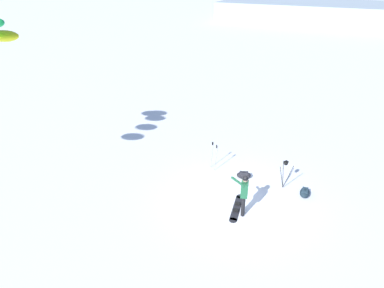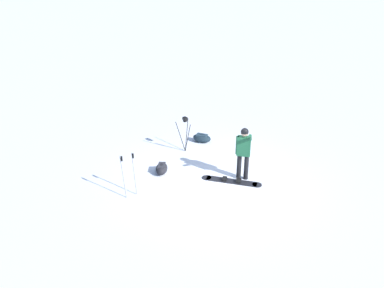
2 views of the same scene
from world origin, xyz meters
name	(u,v)px [view 1 (image 1 of 2)]	position (x,y,z in m)	size (l,w,h in m)	color
ground_plane	(238,200)	(0.00, 0.00, 0.00)	(300.00, 300.00, 0.00)	white
snowboarder	(244,191)	(-0.74, 0.45, 1.04)	(0.51, 0.75, 1.73)	black
snowboard	(237,208)	(-0.36, 0.40, 0.02)	(1.28, 1.52, 0.10)	black
gear_bag_large	(244,175)	(1.11, -1.30, 0.16)	(0.68, 0.71, 0.31)	black
camera_tripod	(285,169)	(-0.40, -2.17, 0.92)	(0.57, 0.54, 1.29)	#262628
gear_bag_small	(305,192)	(-1.33, -2.43, 0.16)	(0.69, 0.78, 0.31)	#192833
ski_poles	(214,152)	(2.53, -0.73, 0.85)	(0.38, 0.20, 1.29)	gray
distant_ridge	(348,13)	(26.87, -47.46, 1.50)	(43.15, 33.72, 3.01)	#97A8B6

